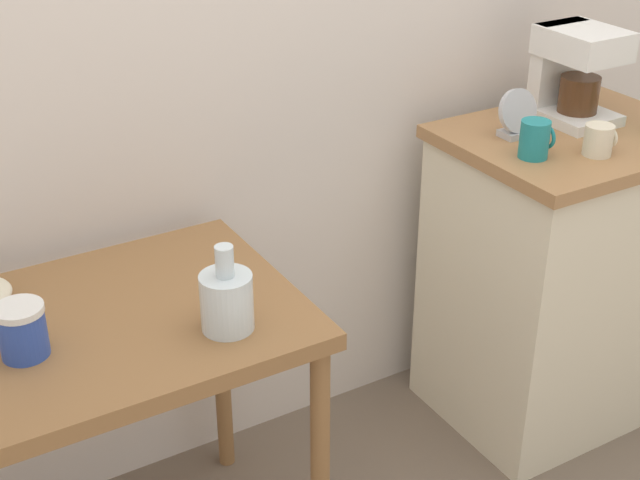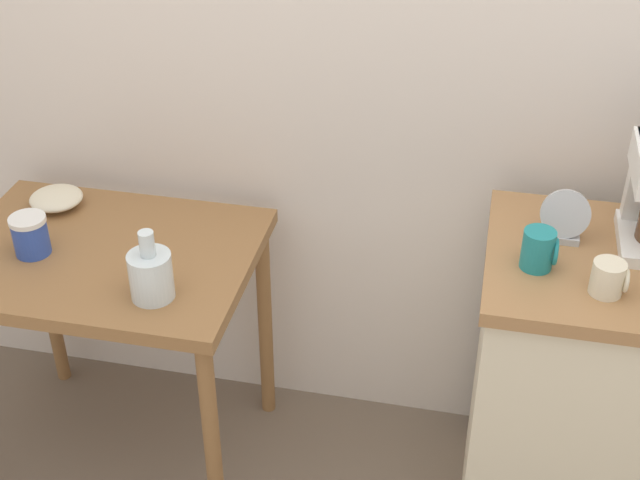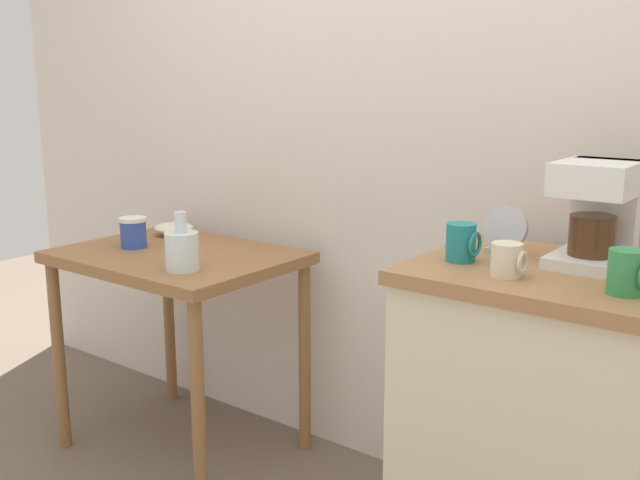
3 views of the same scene
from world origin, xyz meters
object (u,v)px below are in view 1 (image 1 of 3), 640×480
Objects in this scene: canister_enamel at (22,331)px; mug_small_cream at (599,140)px; glass_carafe_vase at (227,300)px; table_clock at (517,116)px; coffee_maker at (573,69)px; mug_dark_teal at (535,139)px.

mug_small_cream reaches higher than canister_enamel.
glass_carafe_vase is 0.40m from canister_enamel.
glass_carafe_vase is 1.45× the size of table_clock.
mug_small_cream is (1.07, 0.04, 0.12)m from glass_carafe_vase.
coffee_maker is at bearing 8.80° from table_clock.
mug_dark_teal reaches higher than glass_carafe_vase.
canister_enamel is 1.61m from coffee_maker.
glass_carafe_vase is 2.36× the size of mug_small_cream.
glass_carafe_vase is 1.71× the size of canister_enamel.
coffee_maker is (1.58, 0.17, 0.23)m from canister_enamel.
mug_small_cream is 0.17m from mug_dark_teal.
mug_dark_teal is (1.30, -0.00, 0.14)m from canister_enamel.
table_clock is at bearing 14.27° from glass_carafe_vase.
table_clock is (1.36, 0.13, 0.15)m from canister_enamel.
canister_enamel is 1.31m from mug_dark_teal.
mug_dark_teal is (0.92, 0.11, 0.13)m from glass_carafe_vase.
mug_dark_teal reaches higher than canister_enamel.
coffee_maker is 0.29m from mug_small_cream.
mug_small_cream is 0.83× the size of mug_dark_teal.
table_clock is at bearing 114.98° from mug_small_cream.
mug_small_cream is at bearing -118.14° from coffee_maker.
table_clock is at bearing 66.55° from mug_dark_teal.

